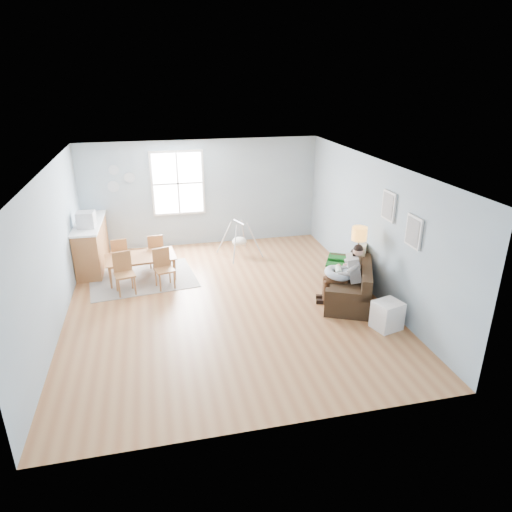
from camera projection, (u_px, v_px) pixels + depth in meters
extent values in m
cube|color=#975B35|center=(226.00, 304.00, 9.00)|extent=(8.40, 9.40, 0.08)
cube|color=white|center=(222.00, 148.00, 7.87)|extent=(8.40, 9.40, 0.60)
cube|color=#8195A9|center=(197.00, 183.00, 12.70)|extent=(8.40, 0.08, 3.90)
cube|color=#8195A9|center=(304.00, 401.00, 4.27)|extent=(8.40, 0.08, 3.90)
cube|color=#8195A9|center=(424.00, 223.00, 9.35)|extent=(0.08, 9.40, 3.90)
cube|color=silver|center=(178.00, 183.00, 11.39)|extent=(1.32, 0.06, 1.62)
cube|color=white|center=(178.00, 183.00, 11.36)|extent=(1.20, 0.02, 1.50)
cube|color=silver|center=(178.00, 184.00, 11.35)|extent=(1.20, 0.03, 0.04)
cube|color=silver|center=(178.00, 184.00, 11.35)|extent=(0.04, 0.03, 1.50)
cube|color=silver|center=(414.00, 232.00, 7.60)|extent=(0.04, 0.44, 0.54)
cube|color=slate|center=(413.00, 232.00, 7.59)|extent=(0.01, 0.36, 0.46)
cube|color=silver|center=(389.00, 206.00, 8.34)|extent=(0.04, 0.44, 0.54)
cube|color=slate|center=(388.00, 206.00, 8.33)|extent=(0.01, 0.36, 0.46)
cylinder|color=#ABBCCD|center=(114.00, 170.00, 10.93)|extent=(0.24, 0.02, 0.24)
cylinder|color=#ABBCCD|center=(130.00, 177.00, 11.07)|extent=(0.26, 0.02, 0.26)
cylinder|color=#ABBCCD|center=(113.00, 186.00, 11.06)|extent=(0.28, 0.02, 0.28)
cube|color=black|center=(348.00, 288.00, 9.18)|extent=(1.56, 2.11, 0.39)
cube|color=black|center=(366.00, 271.00, 8.97)|extent=(0.97, 1.84, 0.40)
cube|color=black|center=(348.00, 295.00, 8.29)|extent=(0.83, 0.51, 0.15)
cube|color=black|center=(350.00, 259.00, 9.88)|extent=(0.83, 0.51, 0.15)
cube|color=#145B1E|center=(349.00, 261.00, 9.66)|extent=(1.14, 1.09, 0.04)
cube|color=tan|center=(362.00, 255.00, 9.39)|extent=(0.37, 0.48, 0.48)
cube|color=gray|center=(354.00, 268.00, 8.72)|extent=(0.41, 0.46, 0.52)
sphere|color=tan|center=(358.00, 251.00, 8.59)|extent=(0.19, 0.19, 0.19)
sphere|color=black|center=(358.00, 249.00, 8.57)|extent=(0.18, 0.18, 0.18)
cylinder|color=#3B2915|center=(337.00, 281.00, 8.75)|extent=(0.43, 0.26, 0.14)
cylinder|color=#3B2915|center=(336.00, 277.00, 8.93)|extent=(0.43, 0.26, 0.14)
cylinder|color=#3B2915|center=(326.00, 293.00, 8.87)|extent=(0.11, 0.11, 0.48)
cylinder|color=#3B2915|center=(325.00, 288.00, 9.04)|extent=(0.11, 0.11, 0.48)
cube|color=black|center=(322.00, 302.00, 8.95)|extent=(0.23, 0.15, 0.08)
cube|color=black|center=(321.00, 297.00, 9.13)|extent=(0.23, 0.15, 0.08)
torus|color=silver|center=(338.00, 273.00, 8.81)|extent=(0.73, 0.72, 0.22)
cylinder|color=silver|center=(338.00, 270.00, 8.79)|extent=(0.18, 0.29, 0.12)
sphere|color=tan|center=(338.00, 266.00, 8.92)|extent=(0.10, 0.10, 0.10)
cube|color=white|center=(352.00, 264.00, 9.17)|extent=(0.29, 0.30, 0.33)
sphere|color=tan|center=(354.00, 254.00, 9.08)|extent=(0.15, 0.15, 0.15)
sphere|color=black|center=(354.00, 252.00, 9.07)|extent=(0.15, 0.15, 0.15)
cylinder|color=#E33769|center=(340.00, 270.00, 9.22)|extent=(0.28, 0.20, 0.08)
cylinder|color=#E33769|center=(341.00, 268.00, 9.33)|extent=(0.28, 0.20, 0.08)
cylinder|color=#E33769|center=(333.00, 277.00, 9.31)|extent=(0.07, 0.07, 0.27)
cylinder|color=#E33769|center=(334.00, 274.00, 9.42)|extent=(0.07, 0.07, 0.27)
cylinder|color=black|center=(354.00, 294.00, 9.30)|extent=(0.26, 0.26, 0.03)
cylinder|color=black|center=(357.00, 266.00, 9.06)|extent=(0.03, 0.03, 1.28)
cylinder|color=orange|center=(359.00, 234.00, 8.81)|extent=(0.29, 0.29, 0.26)
cube|color=white|center=(387.00, 315.00, 8.01)|extent=(0.55, 0.51, 0.51)
cube|color=black|center=(378.00, 318.00, 7.92)|extent=(0.12, 0.34, 0.41)
cube|color=gray|center=(143.00, 278.00, 10.04)|extent=(2.42, 1.96, 0.01)
imported|color=brown|center=(142.00, 268.00, 9.95)|extent=(1.56, 0.97, 0.52)
cube|color=brown|center=(125.00, 275.00, 9.22)|extent=(0.46, 0.46, 0.04)
cube|color=brown|center=(122.00, 261.00, 9.28)|extent=(0.37, 0.12, 0.43)
cylinder|color=brown|center=(119.00, 289.00, 9.10)|extent=(0.04, 0.04, 0.42)
cylinder|color=brown|center=(135.00, 286.00, 9.23)|extent=(0.04, 0.04, 0.42)
cylinder|color=brown|center=(117.00, 283.00, 9.36)|extent=(0.04, 0.04, 0.42)
cylinder|color=brown|center=(132.00, 280.00, 9.49)|extent=(0.04, 0.04, 0.42)
cube|color=brown|center=(164.00, 270.00, 9.48)|extent=(0.46, 0.46, 0.04)
cube|color=brown|center=(161.00, 257.00, 9.53)|extent=(0.36, 0.13, 0.41)
cylinder|color=brown|center=(160.00, 283.00, 9.36)|extent=(0.04, 0.04, 0.41)
cylinder|color=brown|center=(175.00, 280.00, 9.49)|extent=(0.04, 0.04, 0.41)
cylinder|color=brown|center=(156.00, 277.00, 9.61)|extent=(0.04, 0.04, 0.41)
cylinder|color=brown|center=(170.00, 275.00, 9.74)|extent=(0.04, 0.04, 0.41)
cube|color=brown|center=(120.00, 255.00, 10.31)|extent=(0.41, 0.41, 0.03)
cube|color=brown|center=(119.00, 248.00, 10.09)|extent=(0.35, 0.08, 0.40)
cylinder|color=brown|center=(127.00, 259.00, 10.56)|extent=(0.04, 0.04, 0.39)
cylinder|color=brown|center=(114.00, 261.00, 10.47)|extent=(0.04, 0.04, 0.39)
cylinder|color=brown|center=(128.00, 264.00, 10.30)|extent=(0.04, 0.04, 0.39)
cylinder|color=brown|center=(114.00, 266.00, 10.21)|extent=(0.04, 0.04, 0.39)
cube|color=brown|center=(155.00, 250.00, 10.57)|extent=(0.40, 0.40, 0.03)
cube|color=brown|center=(156.00, 244.00, 10.34)|extent=(0.35, 0.07, 0.40)
cylinder|color=brown|center=(162.00, 255.00, 10.81)|extent=(0.04, 0.04, 0.39)
cylinder|color=brown|center=(149.00, 257.00, 10.73)|extent=(0.04, 0.04, 0.39)
cylinder|color=brown|center=(163.00, 260.00, 10.56)|extent=(0.04, 0.04, 0.39)
cylinder|color=brown|center=(150.00, 261.00, 10.47)|extent=(0.04, 0.04, 0.39)
cube|color=brown|center=(92.00, 245.00, 10.49)|extent=(0.57, 1.90, 1.05)
cube|color=white|center=(89.00, 223.00, 10.29)|extent=(0.61, 1.94, 0.04)
cube|color=#B7B6BC|center=(86.00, 220.00, 9.89)|extent=(0.39, 0.37, 0.34)
cube|color=black|center=(78.00, 220.00, 9.87)|extent=(0.04, 0.28, 0.24)
cylinder|color=#B7B6BC|center=(239.00, 222.00, 10.98)|extent=(0.19, 0.48, 0.04)
ellipsoid|color=beige|center=(239.00, 241.00, 11.16)|extent=(0.36, 0.36, 0.22)
cylinder|color=#B7B6BC|center=(239.00, 232.00, 11.07)|extent=(0.01, 0.01, 0.39)
cylinder|color=#B7B6BC|center=(235.00, 244.00, 10.78)|extent=(0.21, 0.40, 0.87)
cylinder|color=#B7B6BC|center=(255.00, 240.00, 11.05)|extent=(0.39, 0.22, 0.87)
cylinder|color=#B7B6BC|center=(224.00, 238.00, 11.22)|extent=(0.39, 0.22, 0.87)
cylinder|color=#B7B6BC|center=(243.00, 234.00, 11.49)|extent=(0.21, 0.40, 0.87)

